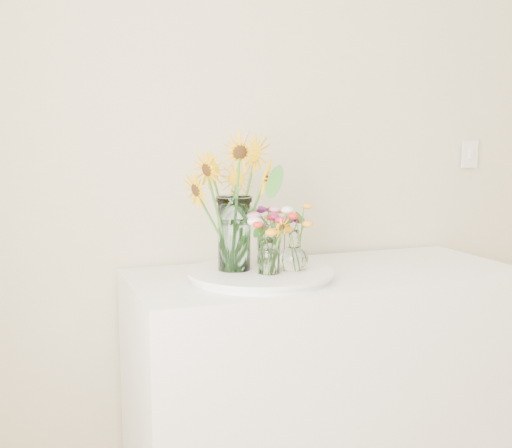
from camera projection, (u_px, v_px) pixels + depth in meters
name	position (u px, v px, depth m)	size (l,w,h in m)	color
counter	(325.00, 390.00, 2.37)	(1.40, 0.60, 0.90)	white
tray	(261.00, 275.00, 2.18)	(0.47, 0.47, 0.03)	white
mason_jar	(234.00, 234.00, 2.17)	(0.11, 0.11, 0.26)	silver
sunflower_bouquet	(234.00, 203.00, 2.15)	(0.60, 0.60, 0.47)	#FFBE05
small_vase_a	(269.00, 257.00, 2.12)	(0.07, 0.07, 0.12)	white
wildflower_posy_a	(269.00, 244.00, 2.11)	(0.19, 0.19, 0.21)	#FF9D16
small_vase_b	(294.00, 251.00, 2.17)	(0.10, 0.10, 0.14)	white
wildflower_posy_b	(294.00, 238.00, 2.17)	(0.19, 0.19, 0.23)	#FF9D16
small_vase_c	(267.00, 247.00, 2.29)	(0.07, 0.07, 0.13)	white
wildflower_posy_c	(268.00, 234.00, 2.28)	(0.19, 0.19, 0.22)	#FF9D16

